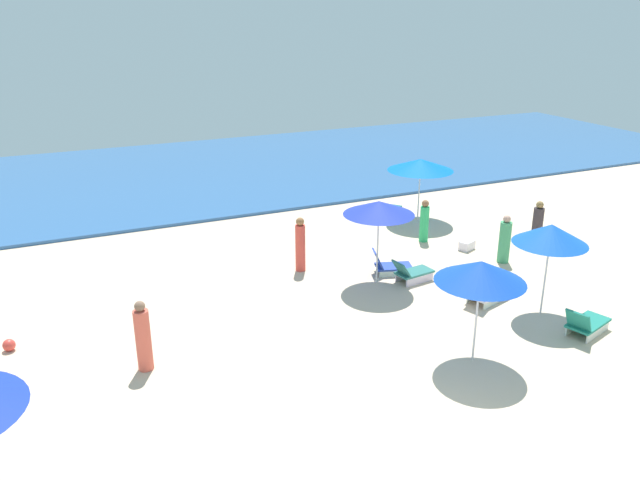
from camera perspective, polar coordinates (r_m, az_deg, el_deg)
The scene contains 18 objects.
ground_plane at distance 12.46m, azimuth 8.96°, elevation -18.84°, with size 60.00×60.00×0.00m, color beige.
ocean at distance 31.87m, azimuth -13.65°, elevation 5.65°, with size 60.00×15.04×0.12m, color #2F5D99.
umbrella_0 at distance 18.39m, azimuth 5.30°, elevation 2.92°, with size 2.08×2.08×2.55m.
lounge_chair_0_0 at distance 19.80m, azimuth 6.29°, elevation -2.24°, with size 1.34×0.96×0.77m.
lounge_chair_0_1 at distance 19.29m, azimuth 8.22°, elevation -2.88°, with size 1.34×0.75×0.76m.
umbrella_1 at distance 14.63m, azimuth 14.20°, elevation -2.72°, with size 2.06×2.06×2.50m.
umbrella_2 at distance 24.44m, azimuth 9.00°, elevation 6.72°, with size 2.50×2.50×2.40m.
lounge_chair_2_0 at distance 25.08m, azimuth 6.12°, elevation 2.67°, with size 1.52×1.39×0.66m.
umbrella_4 at distance 17.47m, azimuth 19.98°, elevation 0.54°, with size 1.93×1.93×2.54m.
lounge_chair_4_0 at distance 17.49m, azimuth 22.72°, elevation -6.89°, with size 1.48×1.00×0.80m.
lounge_chair_4_1 at distance 18.40m, azimuth 14.56°, elevation -4.65°, with size 1.48×1.02×0.69m.
beachgoer_0 at distance 23.11m, azimuth 18.90°, elevation 1.35°, with size 0.42×0.42×1.58m.
beachgoer_1 at distance 22.52m, azimuth 9.33°, elevation 1.67°, with size 0.36×0.36×1.51m.
beachgoer_2 at distance 15.00m, azimuth -15.57°, elevation -8.39°, with size 0.37×0.37×1.71m.
beachgoer_3 at distance 21.24m, azimuth 16.21°, elevation -0.01°, with size 0.47×0.47×1.59m.
beachgoer_4 at distance 19.72m, azimuth -1.77°, elevation -0.43°, with size 0.44×0.44×1.74m.
beach_ball_0 at distance 17.20m, azimuth -26.09°, elevation -8.42°, with size 0.30×0.30×0.30m, color #DC3F35.
cooler_box_1 at distance 22.21m, azimuth 13.02°, elevation -0.41°, with size 0.54×0.35×0.31m, color white.
Camera 1 is at (-5.62, -7.91, 7.82)m, focal length 35.72 mm.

